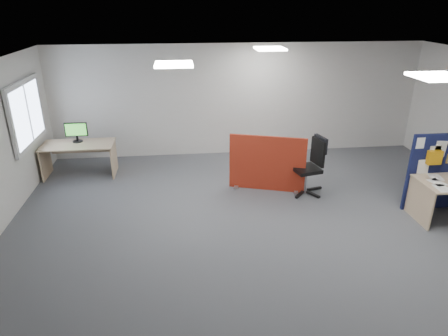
{
  "coord_description": "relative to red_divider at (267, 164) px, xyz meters",
  "views": [
    {
      "loc": [
        -1.43,
        -6.02,
        3.61
      ],
      "look_at": [
        -0.74,
        0.13,
        1.0
      ],
      "focal_mm": 32.0,
      "sensor_mm": 36.0,
      "label": 1
    }
  ],
  "objects": [
    {
      "name": "monitor_second",
      "position": [
        -3.97,
        1.35,
        0.4
      ],
      "size": [
        0.48,
        0.22,
        0.43
      ],
      "rotation": [
        0.0,
        0.0,
        -0.0
      ],
      "color": "black",
      "rests_on": "second_desk"
    },
    {
      "name": "red_divider",
      "position": [
        0.0,
        0.0,
        0.0
      ],
      "size": [
        1.47,
        0.53,
        1.15
      ],
      "rotation": [
        0.0,
        0.0,
        -0.32
      ],
      "color": "maroon",
      "rests_on": "floor"
    },
    {
      "name": "window",
      "position": [
        -4.7,
        0.74,
        0.99
      ],
      "size": [
        0.06,
        1.7,
        1.3
      ],
      "color": "white",
      "rests_on": "wall_left"
    },
    {
      "name": "wall_front",
      "position": [
        -0.26,
        -4.76,
        0.79
      ],
      "size": [
        9.0,
        0.02,
        2.7
      ],
      "primitive_type": "cube",
      "color": "silver",
      "rests_on": "floor"
    },
    {
      "name": "ceiling_lights",
      "position": [
        0.07,
        -0.6,
        2.11
      ],
      "size": [
        4.1,
        4.1,
        0.04
      ],
      "color": "white",
      "rests_on": "ceiling"
    },
    {
      "name": "floor",
      "position": [
        -0.26,
        -1.26,
        -0.56
      ],
      "size": [
        9.0,
        9.0,
        0.0
      ],
      "primitive_type": "plane",
      "color": "#4F5257",
      "rests_on": "ground"
    },
    {
      "name": "second_desk",
      "position": [
        -3.94,
        1.23,
        -0.02
      ],
      "size": [
        1.53,
        0.76,
        0.73
      ],
      "color": "tan",
      "rests_on": "floor"
    },
    {
      "name": "office_chair",
      "position": [
        0.86,
        -0.19,
        0.09
      ],
      "size": [
        0.76,
        0.74,
        1.14
      ],
      "rotation": [
        0.0,
        0.0,
        0.23
      ],
      "color": "black",
      "rests_on": "floor"
    },
    {
      "name": "wall_back",
      "position": [
        -0.26,
        2.24,
        0.79
      ],
      "size": [
        9.0,
        0.02,
        2.7
      ],
      "primitive_type": "cube",
      "color": "silver",
      "rests_on": "floor"
    },
    {
      "name": "ceiling",
      "position": [
        -0.26,
        -1.26,
        2.14
      ],
      "size": [
        9.0,
        7.0,
        0.02
      ],
      "primitive_type": "cube",
      "color": "white",
      "rests_on": "wall_back"
    }
  ]
}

